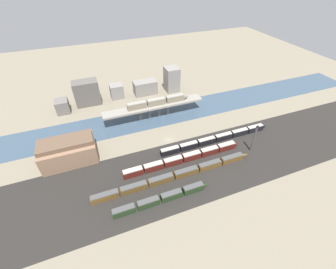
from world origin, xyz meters
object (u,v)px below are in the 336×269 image
(train_yard_outer, at_px, (217,139))
(signal_tower, at_px, (254,139))
(train_on_bridge, at_px, (158,102))
(train_yard_far, at_px, (184,158))
(train_yard_near, at_px, (163,198))
(train_yard_mid, at_px, (177,175))
(warehouse_building, at_px, (68,151))

(train_yard_outer, relative_size, signal_tower, 4.16)
(train_on_bridge, bearing_deg, train_yard_far, -92.07)
(signal_tower, bearing_deg, train_yard_near, -166.86)
(train_yard_far, bearing_deg, train_yard_outer, 18.24)
(train_on_bridge, height_order, train_yard_mid, train_on_bridge)
(train_yard_outer, relative_size, warehouse_building, 2.59)
(warehouse_building, xyz_separation_m, signal_tower, (90.95, -27.68, 2.04))
(train_yard_near, distance_m, signal_tower, 57.21)
(train_on_bridge, bearing_deg, warehouse_building, -158.26)
(train_yard_outer, bearing_deg, train_yard_near, -148.01)
(train_yard_mid, bearing_deg, train_yard_outer, 27.67)
(train_on_bridge, distance_m, train_yard_near, 66.61)
(train_yard_mid, relative_size, warehouse_building, 3.04)
(warehouse_building, bearing_deg, train_yard_near, -48.78)
(train_on_bridge, height_order, train_yard_near, train_on_bridge)
(train_yard_mid, bearing_deg, train_on_bridge, 79.85)
(train_on_bridge, bearing_deg, train_yard_outer, -59.18)
(train_on_bridge, distance_m, train_yard_far, 45.16)
(warehouse_building, relative_size, signal_tower, 1.61)
(warehouse_building, bearing_deg, train_yard_far, -22.16)
(train_yard_mid, relative_size, signal_tower, 4.89)
(train_yard_mid, distance_m, warehouse_building, 55.78)
(train_yard_mid, relative_size, train_yard_outer, 1.17)
(train_on_bridge, height_order, train_yard_outer, train_on_bridge)
(train_yard_near, relative_size, train_yard_outer, 0.64)
(train_yard_outer, distance_m, signal_tower, 19.85)
(train_yard_outer, height_order, warehouse_building, warehouse_building)
(train_yard_near, xyz_separation_m, train_yard_mid, (10.73, 9.84, -0.10))
(train_on_bridge, bearing_deg, signal_tower, -54.86)
(train_yard_near, height_order, warehouse_building, warehouse_building)
(train_yard_near, relative_size, train_yard_mid, 0.55)
(train_yard_far, distance_m, warehouse_building, 58.67)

